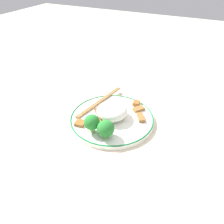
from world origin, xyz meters
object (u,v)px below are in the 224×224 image
plate (112,118)px  broccoli_back_left (92,122)px  broccoli_back_center (106,129)px  chopsticks (100,101)px

plate → broccoli_back_left: (0.02, 0.08, 0.04)m
broccoli_back_left → broccoli_back_center: 0.04m
broccoli_back_left → chopsticks: bearing=-69.6°
broccoli_back_center → broccoli_back_left: bearing=-3.5°
broccoli_back_center → chopsticks: 0.18m
plate → chopsticks: (0.07, -0.06, 0.01)m
plate → broccoli_back_left: 0.09m
plate → broccoli_back_left: bearing=76.0°
plate → broccoli_back_center: size_ratio=4.93×
broccoli_back_left → chopsticks: (0.05, -0.14, -0.03)m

